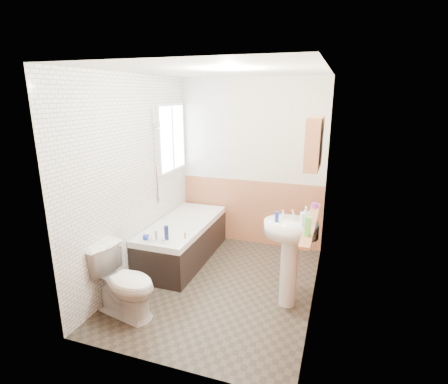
{
  "coord_description": "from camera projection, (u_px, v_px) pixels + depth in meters",
  "views": [
    {
      "loc": [
        1.27,
        -3.6,
        2.27
      ],
      "look_at": [
        0.0,
        0.15,
        1.15
      ],
      "focal_mm": 28.0,
      "sensor_mm": 36.0,
      "label": 1
    }
  ],
  "objects": [
    {
      "name": "floor",
      "position": [
        220.0,
        285.0,
        4.29
      ],
      "size": [
        2.8,
        2.8,
        0.0
      ],
      "primitive_type": "plane",
      "color": "#302922",
      "rests_on": "ground"
    },
    {
      "name": "ceiling",
      "position": [
        219.0,
        70.0,
        3.61
      ],
      "size": [
        2.8,
        2.8,
        0.0
      ],
      "primitive_type": "plane",
      "rotation": [
        3.14,
        0.0,
        0.0
      ],
      "color": "white",
      "rests_on": "ground"
    },
    {
      "name": "wall_back",
      "position": [
        251.0,
        164.0,
        5.24
      ],
      "size": [
        2.2,
        0.02,
        2.5
      ],
      "primitive_type": "cube",
      "color": "beige",
      "rests_on": "ground"
    },
    {
      "name": "wall_front",
      "position": [
        158.0,
        232.0,
        2.67
      ],
      "size": [
        2.2,
        0.02,
        2.5
      ],
      "primitive_type": "cube",
      "color": "beige",
      "rests_on": "ground"
    },
    {
      "name": "wall_left",
      "position": [
        135.0,
        179.0,
        4.3
      ],
      "size": [
        0.02,
        2.8,
        2.5
      ],
      "primitive_type": "cube",
      "color": "beige",
      "rests_on": "ground"
    },
    {
      "name": "wall_right",
      "position": [
        321.0,
        196.0,
        3.61
      ],
      "size": [
        0.02,
        2.8,
        2.5
      ],
      "primitive_type": "cube",
      "color": "beige",
      "rests_on": "ground"
    },
    {
      "name": "wainscot_right",
      "position": [
        314.0,
        261.0,
        3.82
      ],
      "size": [
        0.01,
        2.8,
        1.0
      ],
      "primitive_type": "cube",
      "color": "#B8724B",
      "rests_on": "wall_right"
    },
    {
      "name": "wainscot_front",
      "position": [
        164.0,
        315.0,
        2.89
      ],
      "size": [
        2.2,
        0.01,
        1.0
      ],
      "primitive_type": "cube",
      "color": "#B8724B",
      "rests_on": "wall_front"
    },
    {
      "name": "wainscot_back",
      "position": [
        250.0,
        212.0,
        5.42
      ],
      "size": [
        2.2,
        0.01,
        1.0
      ],
      "primitive_type": "cube",
      "color": "#B8724B",
      "rests_on": "wall_back"
    },
    {
      "name": "tile_cladding_left",
      "position": [
        136.0,
        180.0,
        4.29
      ],
      "size": [
        0.01,
        2.8,
        2.5
      ],
      "primitive_type": "cube",
      "color": "white",
      "rests_on": "wall_left"
    },
    {
      "name": "tile_return_back",
      "position": [
        205.0,
        129.0,
        5.3
      ],
      "size": [
        0.75,
        0.01,
        1.5
      ],
      "primitive_type": "cube",
      "color": "white",
      "rests_on": "wall_back"
    },
    {
      "name": "window",
      "position": [
        172.0,
        138.0,
        5.04
      ],
      "size": [
        0.03,
        0.79,
        0.99
      ],
      "color": "white",
      "rests_on": "wall_left"
    },
    {
      "name": "bathtub",
      "position": [
        183.0,
        240.0,
        4.91
      ],
      "size": [
        0.7,
        1.65,
        0.7
      ],
      "color": "black",
      "rests_on": "floor"
    },
    {
      "name": "shower_riser",
      "position": [
        156.0,
        150.0,
        4.58
      ],
      "size": [
        0.11,
        0.08,
        1.26
      ],
      "color": "silver",
      "rests_on": "wall_left"
    },
    {
      "name": "toilet",
      "position": [
        124.0,
        282.0,
        3.64
      ],
      "size": [
        0.83,
        0.57,
        0.74
      ],
      "primitive_type": "imported",
      "rotation": [
        0.0,
        0.0,
        1.36
      ],
      "color": "white",
      "rests_on": "floor"
    },
    {
      "name": "sink",
      "position": [
        290.0,
        246.0,
        3.72
      ],
      "size": [
        0.57,
        0.46,
        1.1
      ],
      "rotation": [
        0.0,
        0.0,
        0.14
      ],
      "color": "white",
      "rests_on": "floor"
    },
    {
      "name": "pine_shelf",
      "position": [
        311.0,
        223.0,
        3.56
      ],
      "size": [
        0.1,
        1.28,
        0.03
      ],
      "primitive_type": "cube",
      "color": "#B8724B",
      "rests_on": "wall_right"
    },
    {
      "name": "medicine_cabinet",
      "position": [
        314.0,
        143.0,
        3.4
      ],
      "size": [
        0.14,
        0.56,
        0.5
      ],
      "color": "#B8724B",
      "rests_on": "wall_right"
    },
    {
      "name": "foam_can",
      "position": [
        308.0,
        226.0,
        3.18
      ],
      "size": [
        0.07,
        0.07,
        0.19
      ],
      "primitive_type": "cylinder",
      "rotation": [
        0.0,
        0.0,
        -0.34
      ],
      "color": "#59C647",
      "rests_on": "pine_shelf"
    },
    {
      "name": "green_bottle",
      "position": [
        308.0,
        223.0,
        3.23
      ],
      "size": [
        0.05,
        0.05,
        0.22
      ],
      "primitive_type": "cone",
      "rotation": [
        0.0,
        0.0,
        -0.1
      ],
      "color": "#59C647",
      "rests_on": "pine_shelf"
    },
    {
      "name": "black_jar",
      "position": [
        315.0,
        205.0,
        4.0
      ],
      "size": [
        0.1,
        0.1,
        0.05
      ],
      "primitive_type": "cylinder",
      "rotation": [
        0.0,
        0.0,
        -0.3
      ],
      "color": "purple",
      "rests_on": "pine_shelf"
    },
    {
      "name": "soap_bottle",
      "position": [
        305.0,
        221.0,
        3.54
      ],
      "size": [
        0.15,
        0.22,
        0.09
      ],
      "primitive_type": "imported",
      "rotation": [
        0.0,
        0.0,
        0.34
      ],
      "color": "silver",
      "rests_on": "sink"
    },
    {
      "name": "clear_bottle",
      "position": [
        277.0,
        217.0,
        3.63
      ],
      "size": [
        0.05,
        0.05,
        0.11
      ],
      "primitive_type": "cylinder",
      "rotation": [
        0.0,
        0.0,
        -0.39
      ],
      "color": "#19339E",
      "rests_on": "sink"
    },
    {
      "name": "blue_gel",
      "position": [
        166.0,
        233.0,
        4.21
      ],
      "size": [
        0.06,
        0.05,
        0.18
      ],
      "primitive_type": "cube",
      "rotation": [
        0.0,
        0.0,
        0.44
      ],
      "color": "navy",
      "rests_on": "bathtub"
    },
    {
      "name": "cream_jar",
      "position": [
        146.0,
        237.0,
        4.25
      ],
      "size": [
        0.1,
        0.1,
        0.05
      ],
      "primitive_type": "cylinder",
      "rotation": [
        0.0,
        0.0,
        0.27
      ],
      "color": "#19339E",
      "rests_on": "bathtub"
    },
    {
      "name": "orange_bottle",
      "position": [
        185.0,
        236.0,
        4.27
      ],
      "size": [
        0.03,
        0.03,
        0.07
      ],
      "primitive_type": "cylinder",
      "rotation": [
        0.0,
        0.0,
        0.39
      ],
      "color": "orange",
      "rests_on": "bathtub"
    }
  ]
}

